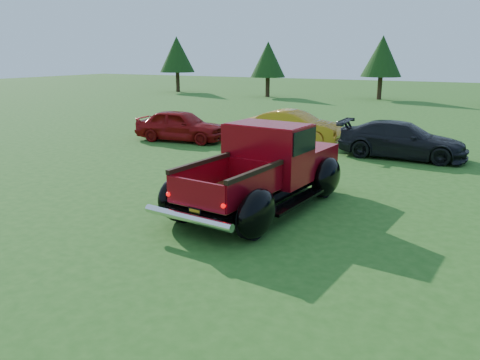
{
  "coord_description": "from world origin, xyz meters",
  "views": [
    {
      "loc": [
        4.75,
        -8.17,
        3.56
      ],
      "look_at": [
        0.38,
        0.2,
        1.01
      ],
      "focal_mm": 35.0,
      "sensor_mm": 36.0,
      "label": 1
    }
  ],
  "objects": [
    {
      "name": "pickup_truck",
      "position": [
        0.27,
        1.86,
        0.94
      ],
      "size": [
        2.97,
        5.51,
        1.98
      ],
      "rotation": [
        0.0,
        0.0,
        -0.11
      ],
      "color": "black",
      "rests_on": "ground"
    },
    {
      "name": "tree_far_west",
      "position": [
        -22.0,
        30.0,
        3.52
      ],
      "size": [
        3.33,
        3.33,
        5.2
      ],
      "color": "#332114",
      "rests_on": "ground"
    },
    {
      "name": "show_car_yellow",
      "position": [
        -2.2,
        10.01,
        0.65
      ],
      "size": [
        3.98,
        1.47,
        1.3
      ],
      "primitive_type": "imported",
      "rotation": [
        0.0,
        0.0,
        1.6
      ],
      "color": "orange",
      "rests_on": "ground"
    },
    {
      "name": "show_car_grey",
      "position": [
        2.28,
        8.88,
        0.63
      ],
      "size": [
        4.38,
        1.78,
        1.27
      ],
      "primitive_type": "imported",
      "rotation": [
        0.0,
        0.0,
        1.57
      ],
      "color": "black",
      "rests_on": "ground"
    },
    {
      "name": "show_car_red",
      "position": [
        -6.5,
        8.02,
        0.66
      ],
      "size": [
        4.02,
        1.98,
        1.32
      ],
      "primitive_type": "imported",
      "rotation": [
        0.0,
        0.0,
        1.68
      ],
      "color": "maroon",
      "rests_on": "ground"
    },
    {
      "name": "tree_west",
      "position": [
        -12.0,
        29.0,
        3.11
      ],
      "size": [
        2.94,
        2.94,
        4.6
      ],
      "color": "#332114",
      "rests_on": "ground"
    },
    {
      "name": "ground",
      "position": [
        0.0,
        0.0,
        0.0
      ],
      "size": [
        120.0,
        120.0,
        0.0
      ],
      "primitive_type": "plane",
      "color": "#255719",
      "rests_on": "ground"
    },
    {
      "name": "tree_mid_left",
      "position": [
        -3.0,
        31.0,
        3.38
      ],
      "size": [
        3.2,
        3.2,
        5.0
      ],
      "color": "#332114",
      "rests_on": "ground"
    }
  ]
}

